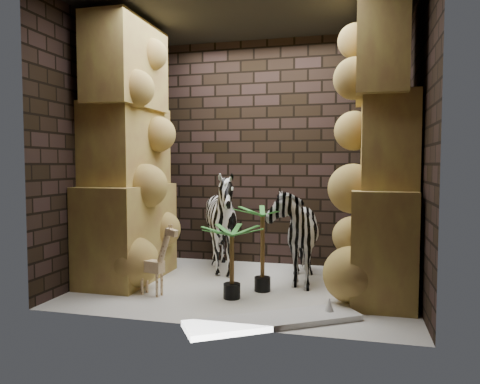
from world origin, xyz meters
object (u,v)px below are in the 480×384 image
(zebra_left, at_px, (222,228))
(surfboard, at_px, (274,321))
(palm_back, at_px, (232,262))
(palm_front, at_px, (262,249))
(zebra_right, at_px, (293,226))
(giraffe_toy, at_px, (152,258))

(zebra_left, distance_m, surfboard, 1.91)
(palm_back, bearing_deg, surfboard, -48.56)
(palm_front, height_order, palm_back, palm_front)
(zebra_right, xyz_separation_m, palm_back, (-0.50, -0.84, -0.27))
(zebra_left, xyz_separation_m, palm_front, (0.63, -0.65, -0.11))
(zebra_right, bearing_deg, surfboard, -96.74)
(zebra_right, bearing_deg, zebra_left, 162.71)
(palm_back, height_order, surfboard, palm_back)
(zebra_left, bearing_deg, palm_back, -47.83)
(zebra_left, height_order, palm_back, zebra_left)
(giraffe_toy, bearing_deg, zebra_right, 49.73)
(giraffe_toy, xyz_separation_m, palm_back, (0.83, 0.09, -0.01))
(palm_front, bearing_deg, surfboard, -72.87)
(palm_front, distance_m, surfboard, 1.07)
(palm_back, xyz_separation_m, surfboard, (0.53, -0.60, -0.35))
(zebra_left, distance_m, palm_front, 0.91)
(zebra_left, height_order, palm_front, zebra_left)
(zebra_left, relative_size, palm_back, 1.69)
(zebra_right, relative_size, zebra_left, 1.02)
(zebra_right, xyz_separation_m, palm_front, (-0.26, -0.50, -0.18))
(zebra_right, bearing_deg, palm_back, -128.95)
(palm_front, xyz_separation_m, surfboard, (0.29, -0.94, -0.43))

